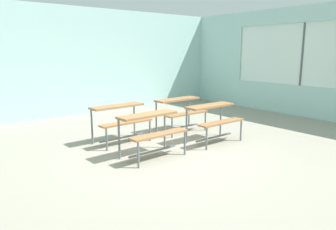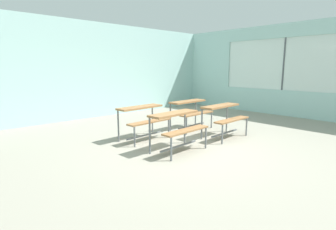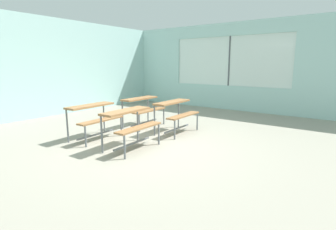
# 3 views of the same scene
# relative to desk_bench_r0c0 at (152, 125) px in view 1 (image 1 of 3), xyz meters

# --- Properties ---
(ground) EXTENTS (10.00, 9.00, 0.05)m
(ground) POSITION_rel_desk_bench_r0c0_xyz_m (0.32, -0.14, -0.59)
(ground) COLOR gray
(wall_back) EXTENTS (10.00, 0.12, 3.00)m
(wall_back) POSITION_rel_desk_bench_r0c0_xyz_m (0.32, 4.36, 0.94)
(wall_back) COLOR #A8D1CC
(wall_back) RESTS_ON ground
(wall_right) EXTENTS (0.12, 9.00, 3.00)m
(wall_right) POSITION_rel_desk_bench_r0c0_xyz_m (5.32, -0.28, 0.88)
(wall_right) COLOR #A8D1CC
(wall_right) RESTS_ON ground
(desk_bench_r0c0) EXTENTS (1.13, 0.64, 0.74)m
(desk_bench_r0c0) POSITION_rel_desk_bench_r0c0_xyz_m (0.00, 0.00, 0.00)
(desk_bench_r0c0) COLOR olive
(desk_bench_r0c0) RESTS_ON ground
(desk_bench_r0c1) EXTENTS (1.11, 0.61, 0.74)m
(desk_bench_r0c1) POSITION_rel_desk_bench_r0c0_xyz_m (1.49, -0.02, 0.00)
(desk_bench_r0c1) COLOR olive
(desk_bench_r0c1) RESTS_ON ground
(desk_bench_r1c0) EXTENTS (1.13, 0.64, 0.74)m
(desk_bench_r1c0) POSITION_rel_desk_bench_r0c0_xyz_m (0.02, 1.09, 0.00)
(desk_bench_r1c0) COLOR olive
(desk_bench_r1c0) RESTS_ON ground
(desk_bench_r1c1) EXTENTS (1.11, 0.61, 0.74)m
(desk_bench_r1c1) POSITION_rel_desk_bench_r0c0_xyz_m (1.53, 1.04, 0.00)
(desk_bench_r1c1) COLOR olive
(desk_bench_r1c1) RESTS_ON ground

